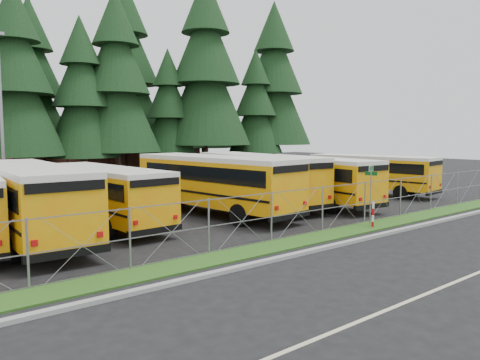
# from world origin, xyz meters

# --- Properties ---
(ground) EXTENTS (120.00, 120.00, 0.00)m
(ground) POSITION_xyz_m (0.00, 0.00, 0.00)
(ground) COLOR black
(ground) RESTS_ON ground
(curb) EXTENTS (50.00, 0.25, 0.12)m
(curb) POSITION_xyz_m (0.00, -3.10, 0.06)
(curb) COLOR gray
(curb) RESTS_ON ground
(grass_verge) EXTENTS (50.00, 1.40, 0.06)m
(grass_verge) POSITION_xyz_m (0.00, -1.70, 0.03)
(grass_verge) COLOR #1F4B15
(grass_verge) RESTS_ON ground
(chainlink_fence) EXTENTS (44.00, 0.10, 2.00)m
(chainlink_fence) POSITION_xyz_m (0.00, -1.00, 1.00)
(chainlink_fence) COLOR gray
(chainlink_fence) RESTS_ON ground
(brick_building) EXTENTS (22.00, 10.00, 6.00)m
(brick_building) POSITION_xyz_m (6.00, 40.00, 3.00)
(brick_building) COLOR brown
(brick_building) RESTS_ON ground
(bus_1) EXTENTS (3.16, 11.64, 3.03)m
(bus_1) POSITION_xyz_m (-11.35, 5.35, 1.51)
(bus_1) COLOR orange
(bus_1) RESTS_ON ground
(bus_2) EXTENTS (3.02, 10.52, 2.73)m
(bus_2) POSITION_xyz_m (-7.91, 6.39, 1.36)
(bus_2) COLOR orange
(bus_2) RESTS_ON ground
(bus_4) EXTENTS (4.04, 11.98, 3.08)m
(bus_4) POSITION_xyz_m (-2.21, 5.67, 1.54)
(bus_4) COLOR orange
(bus_4) RESTS_ON ground
(bus_5) EXTENTS (4.05, 11.75, 3.02)m
(bus_5) POSITION_xyz_m (1.59, 6.49, 1.51)
(bus_5) COLOR orange
(bus_5) RESTS_ON ground
(bus_6) EXTENTS (3.48, 11.01, 2.84)m
(bus_6) POSITION_xyz_m (4.26, 4.81, 1.42)
(bus_6) COLOR orange
(bus_6) RESTS_ON ground
(bus_east) EXTENTS (3.91, 10.58, 2.71)m
(bus_east) POSITION_xyz_m (11.13, 5.53, 1.35)
(bus_east) COLOR orange
(bus_east) RESTS_ON ground
(street_sign) EXTENTS (0.79, 0.52, 2.81)m
(street_sign) POSITION_xyz_m (1.63, -1.57, 2.03)
(street_sign) COLOR gray
(street_sign) RESTS_ON ground
(striped_bollard) EXTENTS (0.11, 0.11, 1.20)m
(striped_bollard) POSITION_xyz_m (1.38, -1.90, 0.60)
(striped_bollard) COLOR #B20C0C
(striped_bollard) RESTS_ON ground
(light_standard) EXTENTS (0.70, 0.35, 10.14)m
(light_standard) POSITION_xyz_m (-9.77, 16.34, 5.50)
(light_standard) COLOR gray
(light_standard) RESTS_ON ground
(conifer_3) EXTENTS (7.42, 7.42, 16.42)m
(conifer_3) POSITION_xyz_m (-6.36, 26.69, 8.21)
(conifer_3) COLOR black
(conifer_3) RESTS_ON ground
(conifer_4) EXTENTS (6.54, 6.54, 14.45)m
(conifer_4) POSITION_xyz_m (-1.05, 26.74, 7.23)
(conifer_4) COLOR black
(conifer_4) RESTS_ON ground
(conifer_5) EXTENTS (7.81, 7.81, 17.27)m
(conifer_5) POSITION_xyz_m (2.12, 26.41, 8.64)
(conifer_5) COLOR black
(conifer_5) RESTS_ON ground
(conifer_6) EXTENTS (5.77, 5.77, 12.77)m
(conifer_6) POSITION_xyz_m (8.18, 27.63, 6.38)
(conifer_6) COLOR black
(conifer_6) RESTS_ON ground
(conifer_7) EXTENTS (9.33, 9.33, 20.64)m
(conifer_7) POSITION_xyz_m (12.06, 26.49, 10.32)
(conifer_7) COLOR black
(conifer_7) RESTS_ON ground
(conifer_8) EXTENTS (6.22, 6.22, 13.75)m
(conifer_8) POSITION_xyz_m (18.87, 26.43, 6.87)
(conifer_8) COLOR black
(conifer_8) RESTS_ON ground
(conifer_9) EXTENTS (8.91, 8.91, 19.71)m
(conifer_9) POSITION_xyz_m (22.37, 27.18, 9.85)
(conifer_9) COLOR black
(conifer_9) RESTS_ON ground
(conifer_11) EXTENTS (7.66, 7.66, 16.95)m
(conifer_11) POSITION_xyz_m (-3.62, 32.53, 8.47)
(conifer_11) COLOR black
(conifer_11) RESTS_ON ground
(conifer_12) EXTENTS (9.49, 9.49, 20.98)m
(conifer_12) POSITION_xyz_m (6.42, 33.73, 10.49)
(conifer_12) COLOR black
(conifer_12) RESTS_ON ground
(conifer_13) EXTENTS (7.57, 7.57, 16.74)m
(conifer_13) POSITION_xyz_m (16.55, 33.64, 8.37)
(conifer_13) COLOR black
(conifer_13) RESTS_ON ground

